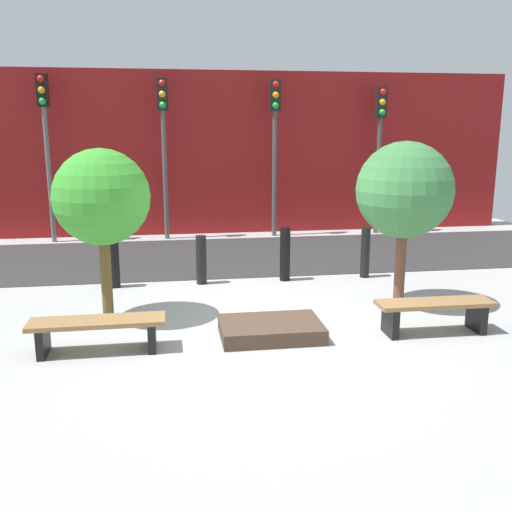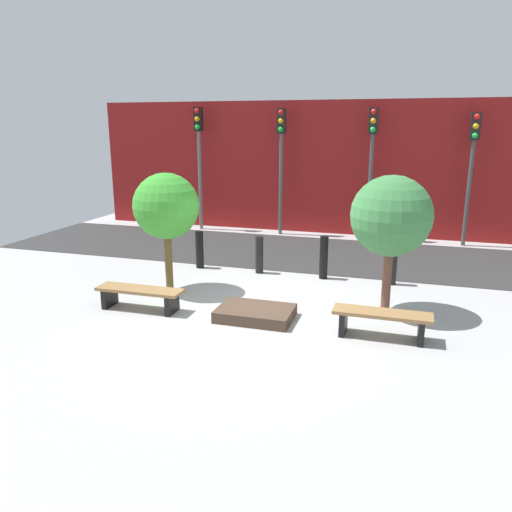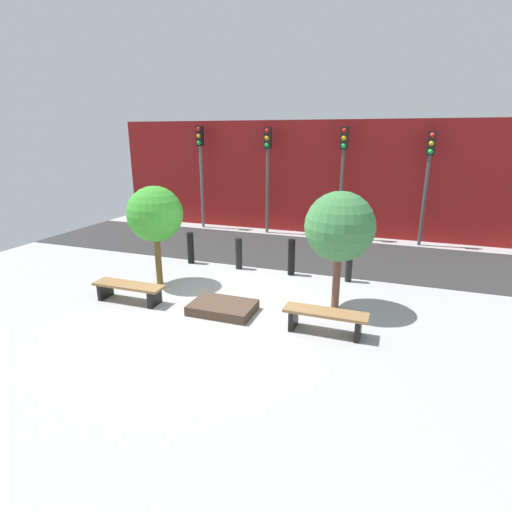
% 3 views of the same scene
% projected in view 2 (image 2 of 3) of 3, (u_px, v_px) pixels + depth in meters
% --- Properties ---
extents(ground_plane, '(18.00, 18.00, 0.00)m').
position_uv_depth(ground_plane, '(261.00, 312.00, 9.70)').
color(ground_plane, '#A5A5A5').
extents(road_strip, '(18.00, 4.03, 0.01)m').
position_uv_depth(road_strip, '(309.00, 253.00, 14.18)').
color(road_strip, '#2E2E2E').
rests_on(road_strip, ground).
extents(building_facade, '(16.20, 0.50, 4.32)m').
position_uv_depth(building_facade, '(329.00, 168.00, 16.53)').
color(building_facade, maroon).
rests_on(building_facade, ground).
extents(bench_left, '(1.74, 0.48, 0.44)m').
position_uv_depth(bench_left, '(140.00, 294.00, 9.77)').
color(bench_left, black).
rests_on(bench_left, ground).
extents(bench_right, '(1.66, 0.46, 0.47)m').
position_uv_depth(bench_right, '(382.00, 319.00, 8.47)').
color(bench_right, black).
rests_on(bench_right, ground).
extents(planter_bed, '(1.40, 0.95, 0.21)m').
position_uv_depth(planter_bed, '(255.00, 313.00, 9.36)').
color(planter_bed, '#483529').
rests_on(planter_bed, ground).
extents(tree_behind_left_bench, '(1.41, 1.41, 2.57)m').
position_uv_depth(tree_behind_left_bench, '(166.00, 207.00, 10.57)').
color(tree_behind_left_bench, brown).
rests_on(tree_behind_left_bench, ground).
extents(tree_behind_right_bench, '(1.52, 1.52, 2.65)m').
position_uv_depth(tree_behind_right_bench, '(391.00, 217.00, 9.26)').
color(tree_behind_right_bench, brown).
rests_on(tree_behind_right_bench, ground).
extents(bollard_far_left, '(0.20, 0.20, 0.95)m').
position_uv_depth(bollard_far_left, '(200.00, 250.00, 12.63)').
color(bollard_far_left, black).
rests_on(bollard_far_left, ground).
extents(bollard_left, '(0.19, 0.19, 0.91)m').
position_uv_depth(bollard_left, '(259.00, 255.00, 12.19)').
color(bollard_left, black).
rests_on(bollard_left, ground).
extents(bollard_center, '(0.20, 0.20, 1.02)m').
position_uv_depth(bollard_center, '(324.00, 258.00, 11.73)').
color(bollard_center, black).
rests_on(bollard_center, ground).
extents(bollard_right, '(0.18, 0.18, 0.99)m').
position_uv_depth(bollard_right, '(393.00, 263.00, 11.29)').
color(bollard_right, black).
rests_on(bollard_right, ground).
extents(traffic_light_west, '(0.28, 0.27, 4.12)m').
position_uv_depth(traffic_light_west, '(199.00, 147.00, 16.81)').
color(traffic_light_west, slate).
rests_on(traffic_light_west, ground).
extents(traffic_light_mid_west, '(0.28, 0.27, 4.05)m').
position_uv_depth(traffic_light_mid_west, '(281.00, 149.00, 16.01)').
color(traffic_light_mid_west, '#525252').
rests_on(traffic_light_mid_west, ground).
extents(traffic_light_mid_east, '(0.28, 0.27, 4.05)m').
position_uv_depth(traffic_light_mid_east, '(372.00, 151.00, 15.20)').
color(traffic_light_mid_east, '#4C4C4C').
rests_on(traffic_light_mid_east, ground).
extents(traffic_light_east, '(0.28, 0.27, 3.89)m').
position_uv_depth(traffic_light_east, '(472.00, 156.00, 14.42)').
color(traffic_light_east, '#484848').
rests_on(traffic_light_east, ground).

